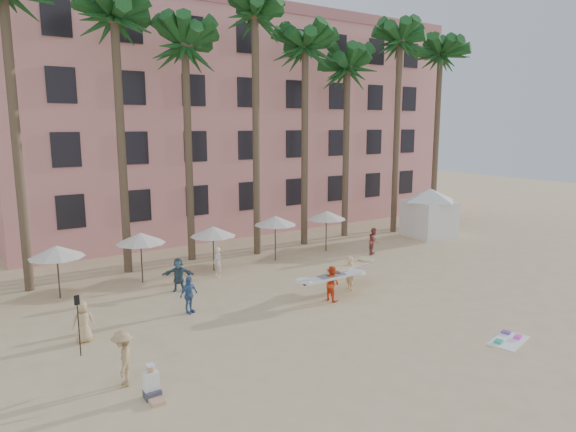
# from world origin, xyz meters

# --- Properties ---
(ground) EXTENTS (120.00, 120.00, 0.00)m
(ground) POSITION_xyz_m (0.00, 0.00, 0.00)
(ground) COLOR #D1B789
(ground) RESTS_ON ground
(pink_hotel) EXTENTS (35.00, 14.00, 16.00)m
(pink_hotel) POSITION_xyz_m (7.00, 26.00, 8.00)
(pink_hotel) COLOR #DC8686
(pink_hotel) RESTS_ON ground
(palm_row) EXTENTS (44.40, 5.40, 16.30)m
(palm_row) POSITION_xyz_m (0.51, 15.00, 12.97)
(palm_row) COLOR brown
(palm_row) RESTS_ON ground
(umbrella_row) EXTENTS (22.50, 2.70, 2.73)m
(umbrella_row) POSITION_xyz_m (-3.00, 12.50, 2.33)
(umbrella_row) COLOR #332B23
(umbrella_row) RESTS_ON ground
(cabana) EXTENTS (4.92, 4.92, 3.50)m
(cabana) POSITION_xyz_m (15.93, 11.90, 2.07)
(cabana) COLOR white
(cabana) RESTS_ON ground
(beach_towel) EXTENTS (1.99, 1.41, 0.14)m
(beach_towel) POSITION_xyz_m (4.08, -2.20, 0.03)
(beach_towel) COLOR white
(beach_towel) RESTS_ON ground
(carrier_yellow) EXTENTS (3.37, 1.86, 1.69)m
(carrier_yellow) POSITION_xyz_m (3.12, 5.75, 0.97)
(carrier_yellow) COLOR #DEB17C
(carrier_yellow) RESTS_ON ground
(carrier_white) EXTENTS (2.93, 1.13, 1.63)m
(carrier_white) POSITION_xyz_m (1.35, 5.04, 0.88)
(carrier_white) COLOR #F04419
(carrier_white) RESTS_ON ground
(beachgoers) EXTENTS (19.13, 9.84, 1.79)m
(beachgoers) POSITION_xyz_m (-3.66, 7.43, 0.84)
(beachgoers) COLOR beige
(beachgoers) RESTS_ON ground
(paddle) EXTENTS (0.18, 0.04, 2.23)m
(paddle) POSITION_xyz_m (-9.61, 5.44, 1.41)
(paddle) COLOR black
(paddle) RESTS_ON ground
(seated_man) EXTENTS (0.46, 0.80, 1.04)m
(seated_man) POSITION_xyz_m (-8.49, 1.26, 0.36)
(seated_man) COLOR #3F3F4C
(seated_man) RESTS_ON ground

